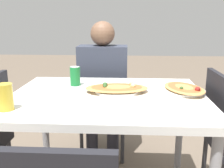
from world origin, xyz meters
TOP-DOWN VIEW (x-y plane):
  - dining_table at (0.00, 0.00)m, footprint 1.13×0.88m
  - chair_far_seated at (-0.09, 0.77)m, footprint 0.40×0.40m
  - person_seated at (-0.09, 0.66)m, footprint 0.40×0.24m
  - pizza_main at (0.05, 0.07)m, footprint 0.39×0.26m
  - soda_can at (-0.23, 0.21)m, footprint 0.07×0.07m
  - drink_glass at (-0.47, -0.28)m, footprint 0.07×0.07m
  - pizza_second at (0.45, 0.09)m, footprint 0.29×0.36m

SIDE VIEW (x-z plane):
  - chair_far_seated at x=-0.09m, z-range 0.06..0.94m
  - dining_table at x=0.00m, z-range 0.30..1.05m
  - person_seated at x=-0.09m, z-range 0.10..1.26m
  - pizza_second at x=0.45m, z-range 0.74..0.80m
  - pizza_main at x=0.05m, z-range 0.74..0.80m
  - soda_can at x=-0.23m, z-range 0.75..0.88m
  - drink_glass at x=-0.47m, z-range 0.75..0.88m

